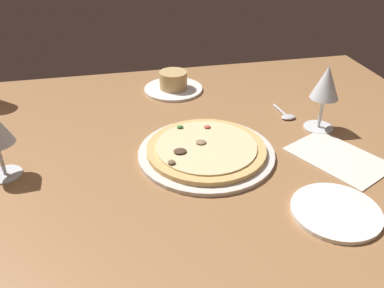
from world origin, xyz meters
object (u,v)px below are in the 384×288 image
(pizza_main, at_px, (206,151))
(paper_menu, at_px, (338,158))
(spoon, at_px, (286,115))
(ramekin_on_saucer, at_px, (173,84))
(wine_glass_near, at_px, (326,85))
(side_plate, at_px, (336,211))

(pizza_main, relative_size, paper_menu, 1.50)
(paper_menu, xyz_separation_m, spoon, (-0.03, 0.22, 0.00))
(ramekin_on_saucer, xyz_separation_m, wine_glass_near, (0.33, -0.32, 0.10))
(wine_glass_near, xyz_separation_m, paper_menu, (-0.02, -0.14, -0.12))
(pizza_main, height_order, ramekin_on_saucer, ramekin_on_saucer)
(wine_glass_near, height_order, spoon, wine_glass_near)
(wine_glass_near, relative_size, spoon, 1.73)
(wine_glass_near, bearing_deg, ramekin_on_saucer, 135.85)
(wine_glass_near, height_order, paper_menu, wine_glass_near)
(side_plate, distance_m, paper_menu, 0.20)
(ramekin_on_saucer, distance_m, paper_menu, 0.55)
(wine_glass_near, bearing_deg, side_plate, -111.51)
(ramekin_on_saucer, height_order, spoon, ramekin_on_saucer)
(pizza_main, distance_m, ramekin_on_saucer, 0.38)
(pizza_main, relative_size, wine_glass_near, 1.86)
(ramekin_on_saucer, bearing_deg, side_plate, -72.26)
(ramekin_on_saucer, relative_size, side_plate, 1.05)
(paper_menu, bearing_deg, side_plate, -146.85)
(paper_menu, bearing_deg, wine_glass_near, 54.85)
(side_plate, distance_m, spoon, 0.40)
(ramekin_on_saucer, bearing_deg, wine_glass_near, -44.15)
(paper_menu, bearing_deg, spoon, 72.58)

